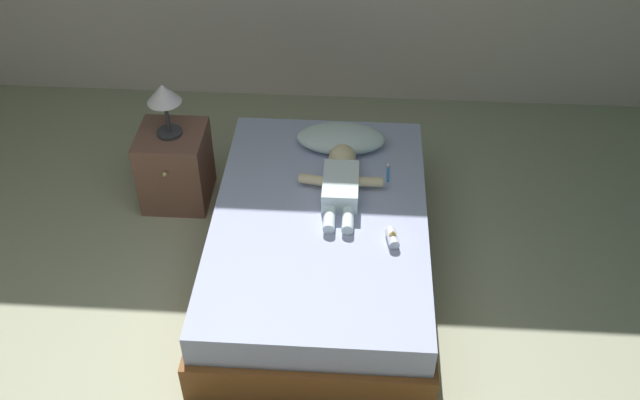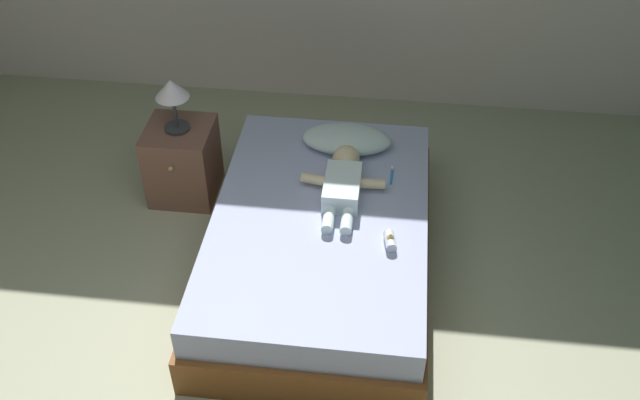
{
  "view_description": "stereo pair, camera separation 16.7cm",
  "coord_description": "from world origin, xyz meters",
  "px_view_note": "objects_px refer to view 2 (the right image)",
  "views": [
    {
      "loc": [
        0.41,
        -1.86,
        3.03
      ],
      "look_at": [
        0.22,
        1.05,
        0.54
      ],
      "focal_mm": 40.09,
      "sensor_mm": 36.0,
      "label": 1
    },
    {
      "loc": [
        0.57,
        -1.84,
        3.03
      ],
      "look_at": [
        0.22,
        1.05,
        0.54
      ],
      "focal_mm": 40.09,
      "sensor_mm": 36.0,
      "label": 2
    }
  ],
  "objects_px": {
    "toothbrush": "(391,175)",
    "lamp": "(172,93)",
    "nightstand": "(183,161)",
    "baby": "(343,181)",
    "baby_bottle": "(390,240)",
    "bed": "(320,243)",
    "pillow": "(347,139)"
  },
  "relations": [
    {
      "from": "toothbrush",
      "to": "lamp",
      "type": "xyz_separation_m",
      "value": [
        -1.33,
        0.22,
        0.32
      ]
    },
    {
      "from": "nightstand",
      "to": "lamp",
      "type": "height_order",
      "value": "lamp"
    },
    {
      "from": "nightstand",
      "to": "baby",
      "type": "bearing_deg",
      "value": -19.73
    },
    {
      "from": "baby",
      "to": "baby_bottle",
      "type": "distance_m",
      "value": 0.5
    },
    {
      "from": "bed",
      "to": "lamp",
      "type": "distance_m",
      "value": 1.26
    },
    {
      "from": "baby",
      "to": "nightstand",
      "type": "bearing_deg",
      "value": 160.27
    },
    {
      "from": "pillow",
      "to": "lamp",
      "type": "bearing_deg",
      "value": -179.18
    },
    {
      "from": "lamp",
      "to": "baby_bottle",
      "type": "relative_size",
      "value": 2.71
    },
    {
      "from": "nightstand",
      "to": "lamp",
      "type": "bearing_deg",
      "value": 90.0
    },
    {
      "from": "baby",
      "to": "lamp",
      "type": "xyz_separation_m",
      "value": [
        -1.06,
        0.38,
        0.27
      ]
    },
    {
      "from": "toothbrush",
      "to": "baby_bottle",
      "type": "bearing_deg",
      "value": -88.39
    },
    {
      "from": "pillow",
      "to": "bed",
      "type": "bearing_deg",
      "value": -98.2
    },
    {
      "from": "toothbrush",
      "to": "nightstand",
      "type": "xyz_separation_m",
      "value": [
        -1.33,
        0.22,
        -0.19
      ]
    },
    {
      "from": "nightstand",
      "to": "baby_bottle",
      "type": "bearing_deg",
      "value": -30.55
    },
    {
      "from": "toothbrush",
      "to": "nightstand",
      "type": "bearing_deg",
      "value": 170.57
    },
    {
      "from": "bed",
      "to": "nightstand",
      "type": "relative_size",
      "value": 3.73
    },
    {
      "from": "lamp",
      "to": "baby_bottle",
      "type": "distance_m",
      "value": 1.6
    },
    {
      "from": "baby",
      "to": "baby_bottle",
      "type": "bearing_deg",
      "value": -55.45
    },
    {
      "from": "pillow",
      "to": "lamp",
      "type": "relative_size",
      "value": 1.55
    },
    {
      "from": "bed",
      "to": "nightstand",
      "type": "distance_m",
      "value": 1.13
    },
    {
      "from": "toothbrush",
      "to": "baby",
      "type": "bearing_deg",
      "value": -149.25
    },
    {
      "from": "pillow",
      "to": "toothbrush",
      "type": "height_order",
      "value": "pillow"
    },
    {
      "from": "pillow",
      "to": "nightstand",
      "type": "xyz_separation_m",
      "value": [
        -1.05,
        -0.02,
        -0.25
      ]
    },
    {
      "from": "bed",
      "to": "baby_bottle",
      "type": "xyz_separation_m",
      "value": [
        0.39,
        -0.2,
        0.25
      ]
    },
    {
      "from": "bed",
      "to": "pillow",
      "type": "xyz_separation_m",
      "value": [
        0.09,
        0.61,
        0.29
      ]
    },
    {
      "from": "baby",
      "to": "lamp",
      "type": "height_order",
      "value": "lamp"
    },
    {
      "from": "baby",
      "to": "bed",
      "type": "bearing_deg",
      "value": -115.67
    },
    {
      "from": "toothbrush",
      "to": "nightstand",
      "type": "distance_m",
      "value": 1.36
    },
    {
      "from": "bed",
      "to": "pillow",
      "type": "bearing_deg",
      "value": 81.8
    },
    {
      "from": "baby_bottle",
      "to": "toothbrush",
      "type": "bearing_deg",
      "value": 91.61
    },
    {
      "from": "bed",
      "to": "toothbrush",
      "type": "xyz_separation_m",
      "value": [
        0.37,
        0.38,
        0.23
      ]
    },
    {
      "from": "toothbrush",
      "to": "pillow",
      "type": "bearing_deg",
      "value": 140.38
    }
  ]
}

